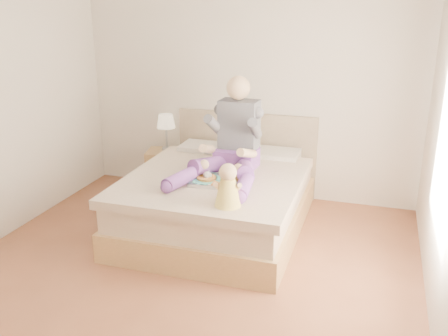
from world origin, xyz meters
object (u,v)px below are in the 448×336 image
(bed, at_px, (221,197))
(baby, at_px, (228,189))
(nightstand, at_px, (165,170))
(adult, at_px, (232,144))
(tray, at_px, (217,179))

(bed, distance_m, baby, 1.02)
(nightstand, relative_size, adult, 0.42)
(tray, bearing_deg, nightstand, 128.13)
(adult, relative_size, tray, 2.32)
(baby, bearing_deg, bed, 99.03)
(bed, relative_size, baby, 5.78)
(bed, xyz_separation_m, nightstand, (-1.00, 0.80, -0.07))
(adult, bearing_deg, baby, -72.48)
(adult, bearing_deg, tray, -94.68)
(adult, height_order, tray, adult)
(tray, xyz_separation_m, baby, (0.27, -0.50, 0.12))
(nightstand, xyz_separation_m, baby, (1.34, -1.65, 0.51))
(bed, distance_m, tray, 0.48)
(adult, bearing_deg, nightstand, 147.63)
(bed, bearing_deg, nightstand, 141.48)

